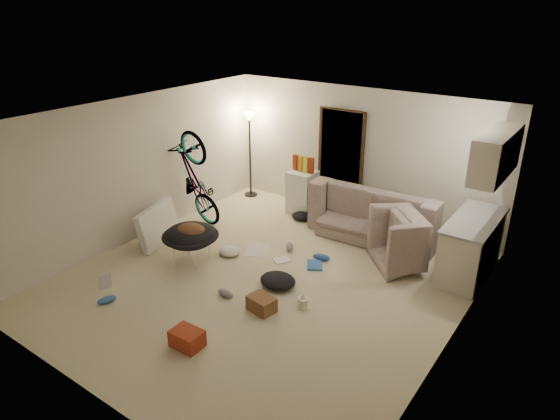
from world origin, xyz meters
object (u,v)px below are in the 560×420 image
Objects in this scene: juicer at (303,302)px; drink_case_b at (187,339)px; saucer_chair at (191,240)px; floor_lamp at (250,137)px; sofa at (377,217)px; bicycle at (196,199)px; kitchen_counter at (471,248)px; armchair at (417,246)px; tv_box at (158,225)px; mini_fridge at (302,192)px; drink_case_a at (262,304)px.

drink_case_b is at bearing -115.13° from juicer.
floor_lamp is at bearing 110.29° from saucer_chair.
sofa is 4.30m from drink_case_b.
saucer_chair is at bearing 178.48° from juicer.
bicycle is 1.50m from saucer_chair.
kitchen_counter is 1.47× the size of armchair.
mini_fridge is at bearing 48.02° from tv_box.
floor_lamp reaches higher than sofa.
drink_case_a is (-1.23, -2.48, -0.23)m from armchair.
sofa is (-1.77, 0.45, -0.10)m from kitchen_counter.
kitchen_counter is at bearing 30.71° from saucer_chair.
drink_case_b is 1.73× the size of juicer.
mini_fridge reaches higher than juicer.
sofa is 6.28× the size of drink_case_a.
floor_lamp reaches higher than armchair.
saucer_chair is at bearing -69.71° from floor_lamp.
mini_fridge is at bearing 123.33° from juicer.
sofa is 3.88m from tv_box.
tv_box is at bearing 176.94° from drink_case_a.
saucer_chair is (1.07, -2.89, -0.92)m from floor_lamp.
kitchen_counter is 0.80m from armchair.
drink_case_a is at bearing -137.89° from juicer.
saucer_chair is at bearing -149.29° from kitchen_counter.
drink_case_b is at bearing 113.73° from armchair.
juicer is at bearing -124.36° from kitchen_counter.
drink_case_a is at bearing -28.44° from tv_box.
tv_box is 2.65× the size of drink_case_b.
armchair reaches higher than drink_case_a.
floor_lamp is at bearing 173.68° from mini_fridge.
floor_lamp is 1.65m from mini_fridge.
juicer is (3.16, -0.23, -0.25)m from tv_box.
juicer is (-1.57, -2.29, -0.35)m from kitchen_counter.
sofa is at bearing 13.59° from armchair.
floor_lamp is 4.87× the size of drink_case_a.
juicer is (2.20, -0.06, -0.29)m from saucer_chair.
bicycle reaches higher than tv_box.
tv_box is at bearing -156.44° from kitchen_counter.
floor_lamp is at bearing 34.65° from armchair.
mini_fridge is at bearing 30.77° from armchair.
kitchen_counter is at bearing -118.71° from armchair.
kitchen_counter is 0.79× the size of bicycle.
bicycle is 3.18m from drink_case_a.
floor_lamp is 1.93m from bicycle.
mini_fridge reaches higher than saucer_chair.
floor_lamp is 0.78× the size of sofa.
mini_fridge is at bearing 170.91° from kitchen_counter.
bicycle reaches higher than drink_case_a.
sofa is at bearing -3.75° from floor_lamp.
armchair is 2.78m from mini_fridge.
bicycle is at bearing -130.28° from mini_fridge.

